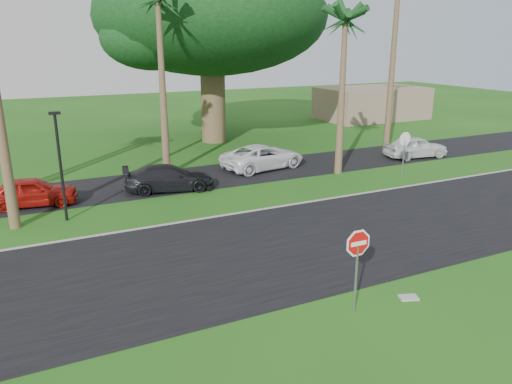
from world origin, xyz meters
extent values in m
plane|color=#1A4F13|center=(0.00, 0.00, 0.00)|extent=(120.00, 120.00, 0.00)
cube|color=black|center=(0.00, 2.00, 0.01)|extent=(120.00, 8.00, 0.02)
cube|color=black|center=(0.00, 12.50, 0.01)|extent=(120.00, 5.00, 0.02)
cube|color=gray|center=(0.00, 6.05, 0.03)|extent=(120.00, 0.12, 0.06)
cylinder|color=gray|center=(0.50, -3.00, 1.00)|extent=(0.07, 0.07, 2.00)
cylinder|color=white|center=(0.50, -3.00, 2.10)|extent=(1.05, 0.02, 1.05)
cylinder|color=red|center=(0.50, -3.00, 2.10)|extent=(0.90, 0.02, 0.90)
cube|color=white|center=(0.50, -3.00, 2.10)|extent=(0.50, 0.02, 0.12)
cylinder|color=gray|center=(12.00, 8.00, 1.00)|extent=(0.07, 0.07, 2.00)
cylinder|color=white|center=(12.00, 8.00, 2.10)|extent=(1.05, 0.02, 1.05)
cylinder|color=red|center=(12.00, 8.00, 2.10)|extent=(0.90, 0.02, 0.90)
cube|color=white|center=(12.00, 8.00, 2.10)|extent=(0.50, 0.02, 0.12)
cone|color=brown|center=(0.00, 14.00, 4.75)|extent=(0.44, 0.44, 9.50)
cone|color=brown|center=(9.00, 10.00, 4.25)|extent=(0.44, 0.44, 8.50)
cone|color=brown|center=(15.00, 13.00, 6.00)|extent=(0.44, 0.44, 12.00)
cylinder|color=brown|center=(6.00, 22.00, 3.00)|extent=(1.80, 1.80, 6.00)
ellipsoid|color=black|center=(6.00, 22.00, 9.00)|extent=(16.50, 16.50, 8.25)
cylinder|color=black|center=(-6.00, 8.50, 2.25)|extent=(0.12, 0.12, 4.50)
cube|color=black|center=(-6.00, 8.50, 4.58)|extent=(0.45, 0.25, 0.12)
cube|color=gray|center=(24.00, 26.00, 1.50)|extent=(10.00, 6.00, 3.00)
imported|color=#A0120D|center=(-7.18, 11.20, 0.68)|extent=(4.18, 2.23, 1.35)
imported|color=black|center=(-0.79, 10.86, 0.66)|extent=(4.77, 2.62, 1.31)
imported|color=white|center=(5.55, 12.80, 0.72)|extent=(5.50, 3.27, 1.43)
imported|color=silver|center=(15.83, 11.08, 0.71)|extent=(4.33, 2.21, 1.41)
cube|color=#9C9B94|center=(2.43, -3.09, 0.03)|extent=(0.64, 0.52, 0.06)
camera|label=1|loc=(-7.46, -13.06, 7.38)|focal=35.00mm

